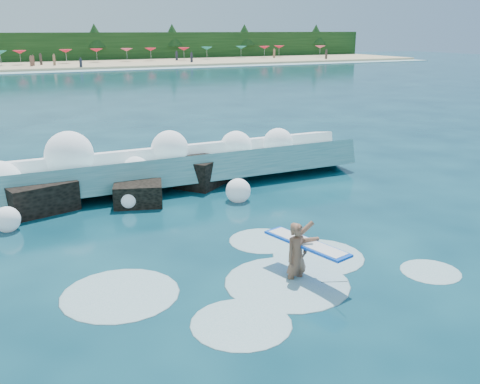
{
  "coord_description": "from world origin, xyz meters",
  "views": [
    {
      "loc": [
        -4.74,
        -10.88,
        5.58
      ],
      "look_at": [
        1.5,
        2.0,
        1.2
      ],
      "focal_mm": 40.0,
      "sensor_mm": 36.0,
      "label": 1
    }
  ],
  "objects": [
    {
      "name": "ground",
      "position": [
        0.0,
        0.0,
        0.0
      ],
      "size": [
        200.0,
        200.0,
        0.0
      ],
      "primitive_type": "plane",
      "color": "#072B39",
      "rests_on": "ground"
    },
    {
      "name": "rock_cluster",
      "position": [
        -0.81,
        6.5,
        0.38
      ],
      "size": [
        8.01,
        3.08,
        1.21
      ],
      "color": "black",
      "rests_on": "ground"
    },
    {
      "name": "beach_umbrellas",
      "position": [
        0.01,
        80.02,
        2.25
      ],
      "size": [
        113.65,
        6.98,
        0.5
      ],
      "color": "red",
      "rests_on": "ground"
    },
    {
      "name": "beach",
      "position": [
        0.0,
        78.0,
        0.2
      ],
      "size": [
        140.0,
        20.0,
        0.4
      ],
      "primitive_type": "cube",
      "color": "tan",
      "rests_on": "ground"
    },
    {
      "name": "wet_band",
      "position": [
        0.0,
        67.0,
        0.04
      ],
      "size": [
        140.0,
        5.0,
        0.08
      ],
      "primitive_type": "cube",
      "color": "silver",
      "rests_on": "ground"
    },
    {
      "name": "treeline",
      "position": [
        0.0,
        88.0,
        2.5
      ],
      "size": [
        140.0,
        4.0,
        5.0
      ],
      "primitive_type": "cube",
      "color": "black",
      "rests_on": "ground"
    },
    {
      "name": "breaking_wave",
      "position": [
        -1.18,
        7.73,
        0.59
      ],
      "size": [
        19.71,
        3.0,
        1.7
      ],
      "color": "teal",
      "rests_on": "ground"
    },
    {
      "name": "surfer_with_board",
      "position": [
        1.4,
        -1.31,
        0.62
      ],
      "size": [
        1.16,
        2.88,
        1.68
      ],
      "color": "brown",
      "rests_on": "ground"
    },
    {
      "name": "wave_spray",
      "position": [
        -1.89,
        7.57,
        1.13
      ],
      "size": [
        15.36,
        4.51,
        2.31
      ],
      "color": "white",
      "rests_on": "ground"
    },
    {
      "name": "surf_foam",
      "position": [
        0.46,
        -0.87,
        0.0
      ],
      "size": [
        9.02,
        5.6,
        0.15
      ],
      "color": "silver",
      "rests_on": "ground"
    }
  ]
}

